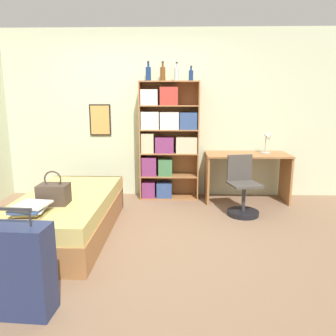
# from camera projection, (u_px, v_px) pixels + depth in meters

# --- Properties ---
(ground_plane) EXTENTS (14.00, 14.00, 0.00)m
(ground_plane) POSITION_uv_depth(u_px,v_px,m) (121.00, 234.00, 3.79)
(ground_plane) COLOR #84664C
(wall_back) EXTENTS (10.00, 0.09, 2.60)m
(wall_back) POSITION_uv_depth(u_px,v_px,m) (137.00, 115.00, 5.19)
(wall_back) COLOR beige
(wall_back) RESTS_ON ground_plane
(bed) EXTENTS (0.99, 1.97, 0.46)m
(bed) POSITION_uv_depth(u_px,v_px,m) (67.00, 215.00, 3.78)
(bed) COLOR #A36B3D
(bed) RESTS_ON ground_plane
(handbag) EXTENTS (0.30, 0.22, 0.35)m
(handbag) POSITION_uv_depth(u_px,v_px,m) (54.00, 194.00, 3.40)
(handbag) COLOR #47382D
(handbag) RESTS_ON bed
(book_stack_on_bed) EXTENTS (0.33, 0.39, 0.10)m
(book_stack_on_bed) POSITION_uv_depth(u_px,v_px,m) (30.00, 209.00, 3.09)
(book_stack_on_bed) COLOR #99894C
(book_stack_on_bed) RESTS_ON bed
(suitcase) EXTENTS (0.52, 0.26, 0.81)m
(suitcase) POSITION_uv_depth(u_px,v_px,m) (16.00, 270.00, 2.33)
(suitcase) COLOR navy
(suitcase) RESTS_ON ground_plane
(bookcase) EXTENTS (0.90, 0.33, 1.80)m
(bookcase) POSITION_uv_depth(u_px,v_px,m) (165.00, 140.00, 5.05)
(bookcase) COLOR #A36B3D
(bookcase) RESTS_ON ground_plane
(bottle_green) EXTENTS (0.08, 0.08, 0.29)m
(bottle_green) POSITION_uv_depth(u_px,v_px,m) (148.00, 74.00, 4.89)
(bottle_green) COLOR navy
(bottle_green) RESTS_ON bookcase
(bottle_brown) EXTENTS (0.08, 0.08, 0.29)m
(bottle_brown) POSITION_uv_depth(u_px,v_px,m) (163.00, 74.00, 4.86)
(bottle_brown) COLOR brown
(bottle_brown) RESTS_ON bookcase
(bottle_clear) EXTENTS (0.07, 0.07, 0.27)m
(bottle_clear) POSITION_uv_depth(u_px,v_px,m) (177.00, 74.00, 4.84)
(bottle_clear) COLOR #B7BCC1
(bottle_clear) RESTS_ON bookcase
(bottle_blue) EXTENTS (0.07, 0.07, 0.22)m
(bottle_blue) POSITION_uv_depth(u_px,v_px,m) (191.00, 75.00, 4.85)
(bottle_blue) COLOR navy
(bottle_blue) RESTS_ON bookcase
(desk) EXTENTS (1.24, 0.58, 0.73)m
(desk) POSITION_uv_depth(u_px,v_px,m) (247.00, 168.00, 4.98)
(desk) COLOR #A36B3D
(desk) RESTS_ON ground_plane
(desk_lamp) EXTENTS (0.21, 0.16, 0.37)m
(desk_lamp) POSITION_uv_depth(u_px,v_px,m) (268.00, 138.00, 4.93)
(desk_lamp) COLOR #ADA89E
(desk_lamp) RESTS_ON desk
(desk_chair) EXTENTS (0.46, 0.46, 0.80)m
(desk_chair) POSITION_uv_depth(u_px,v_px,m) (242.00, 196.00, 4.42)
(desk_chair) COLOR black
(desk_chair) RESTS_ON ground_plane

